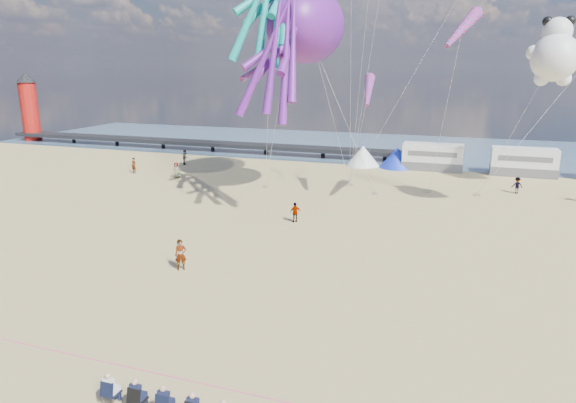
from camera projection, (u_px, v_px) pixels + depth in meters
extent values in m
plane|color=tan|center=(237.00, 320.00, 24.03)|extent=(120.00, 120.00, 0.00)
plane|color=#3E5B77|center=(397.00, 148.00, 74.22)|extent=(120.00, 120.00, 0.00)
cube|color=black|center=(187.00, 142.00, 72.85)|extent=(60.00, 3.00, 0.50)
cylinder|color=#A5140F|center=(30.00, 112.00, 80.88)|extent=(2.60, 2.60, 9.00)
cube|color=silver|center=(433.00, 157.00, 58.24)|extent=(6.60, 2.50, 3.00)
cube|color=silver|center=(524.00, 162.00, 55.21)|extent=(6.60, 2.50, 3.00)
cone|color=white|center=(363.00, 156.00, 60.86)|extent=(4.00, 4.00, 2.40)
cone|color=#1933CC|center=(397.00, 157.00, 59.59)|extent=(4.00, 4.00, 2.40)
cylinder|color=#F2338C|center=(181.00, 379.00, 19.47)|extent=(34.00, 0.03, 0.03)
imported|color=tan|center=(181.00, 255.00, 29.72)|extent=(0.80, 0.74, 1.83)
imported|color=#7F6659|center=(176.00, 170.00, 54.30)|extent=(0.60, 0.40, 1.66)
imported|color=#7F6659|center=(185.00, 157.00, 61.54)|extent=(0.78, 0.99, 1.78)
imported|color=#7F6659|center=(517.00, 185.00, 47.64)|extent=(0.86, 0.74, 1.54)
imported|color=#7F6659|center=(295.00, 212.00, 38.86)|extent=(1.13, 1.07, 1.53)
imported|color=#7F6659|center=(134.00, 165.00, 56.59)|extent=(1.68, 0.84, 1.73)
cube|color=gray|center=(265.00, 187.00, 49.97)|extent=(0.50, 0.35, 0.22)
cube|color=gray|center=(375.00, 194.00, 47.32)|extent=(0.50, 0.35, 0.22)
cube|color=gray|center=(477.00, 195.00, 46.89)|extent=(0.50, 0.35, 0.22)
cube|color=gray|center=(429.00, 192.00, 48.06)|extent=(0.50, 0.35, 0.22)
cube|color=gray|center=(350.00, 185.00, 50.79)|extent=(0.50, 0.35, 0.22)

